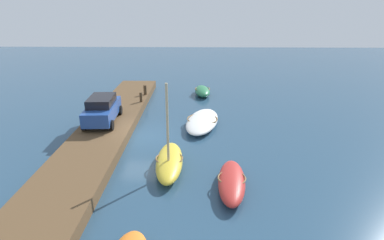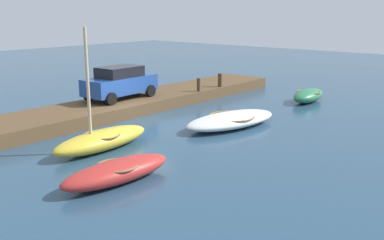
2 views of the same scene
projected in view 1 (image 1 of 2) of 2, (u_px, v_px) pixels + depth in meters
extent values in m
plane|color=navy|center=(141.00, 136.00, 20.13)|extent=(84.00, 84.00, 0.00)
cube|color=brown|center=(105.00, 132.00, 20.06)|extent=(24.92, 3.33, 0.63)
ellipsoid|color=white|center=(202.00, 121.00, 21.77)|extent=(5.34, 2.97, 0.65)
torus|color=olive|center=(202.00, 119.00, 21.71)|extent=(2.49, 2.49, 0.07)
ellipsoid|color=#2D7A4C|center=(202.00, 91.00, 28.84)|extent=(3.26, 1.64, 0.77)
torus|color=olive|center=(202.00, 89.00, 28.77)|extent=(1.53, 1.53, 0.07)
ellipsoid|color=#B72D28|center=(232.00, 182.00, 14.40)|extent=(3.98, 1.58, 0.72)
torus|color=olive|center=(232.00, 178.00, 14.33)|extent=(1.42, 1.42, 0.07)
ellipsoid|color=gold|center=(169.00, 162.00, 16.12)|extent=(4.38, 1.47, 0.78)
torus|color=olive|center=(169.00, 158.00, 16.04)|extent=(1.46, 1.46, 0.07)
cylinder|color=#C6B284|center=(167.00, 125.00, 14.82)|extent=(0.12, 0.12, 4.06)
cylinder|color=#47331E|center=(145.00, 90.00, 26.76)|extent=(0.26, 0.26, 0.82)
cylinder|color=#47331E|center=(141.00, 97.00, 24.84)|extent=(0.21, 0.21, 0.77)
cube|color=#234793|center=(102.00, 111.00, 20.57)|extent=(4.18, 1.90, 0.86)
cube|color=black|center=(101.00, 101.00, 20.32)|extent=(2.36, 1.61, 0.55)
cylinder|color=black|center=(111.00, 125.00, 19.40)|extent=(0.65, 0.25, 0.64)
cylinder|color=black|center=(84.00, 125.00, 19.36)|extent=(0.65, 0.25, 0.64)
cylinder|color=black|center=(120.00, 110.00, 22.08)|extent=(0.65, 0.25, 0.64)
cylinder|color=black|center=(96.00, 110.00, 22.04)|extent=(0.65, 0.25, 0.64)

